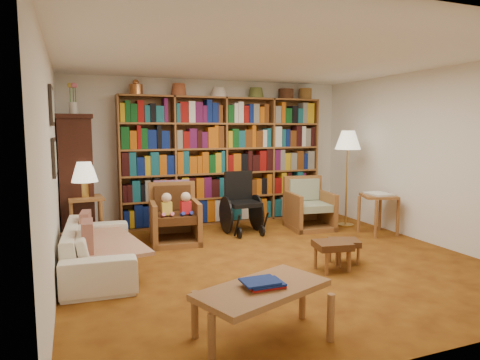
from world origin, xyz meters
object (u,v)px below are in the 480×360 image
side_table_papers (379,202)px  footstool_b (344,244)px  coffee_table (262,293)px  armchair_sage (307,208)px  floor_lamp (348,144)px  wheelchair (242,205)px  armchair_leather (174,217)px  footstool_a (332,247)px  sofa (99,247)px  side_table_lamp (86,209)px

side_table_papers → footstool_b: (-1.37, -1.05, -0.27)m
side_table_papers → coffee_table: (-3.11, -2.43, -0.13)m
armchair_sage → floor_lamp: 1.28m
wheelchair → side_table_papers: 2.16m
armchair_leather → footstool_b: bearing=-46.0°
wheelchair → floor_lamp: size_ratio=0.60×
floor_lamp → coffee_table: size_ratio=1.37×
footstool_b → coffee_table: size_ratio=0.37×
footstool_a → coffee_table: bearing=-140.2°
armchair_leather → side_table_papers: 3.19m
armchair_leather → coffee_table: size_ratio=0.75×
footstool_b → sofa: bearing=163.7°
sofa → coffee_table: (1.09, -2.21, 0.10)m
armchair_sage → side_table_papers: (0.81, -0.80, 0.19)m
footstool_b → footstool_a: bearing=-149.2°
wheelchair → footstool_a: size_ratio=2.12×
side_table_lamp → armchair_sage: (3.49, -0.19, -0.20)m
wheelchair → footstool_a: wheelchair is taller
side_table_lamp → floor_lamp: (4.17, -0.32, 0.87)m
armchair_leather → sofa: bearing=-138.9°
wheelchair → floor_lamp: (1.82, -0.26, 0.96)m
armchair_leather → floor_lamp: size_ratio=0.54×
side_table_papers → side_table_lamp: bearing=167.0°
coffee_table → side_table_lamp: bearing=109.2°
footstool_a → floor_lamp: bearing=51.1°
wheelchair → footstool_a: (0.29, -2.15, -0.16)m
sofa → armchair_leather: armchair_leather is taller
side_table_lamp → footstool_a: side_table_lamp is taller
side_table_lamp → side_table_papers: side_table_lamp is taller
footstool_a → side_table_papers: bearing=36.4°
armchair_leather → wheelchair: 1.17m
armchair_leather → armchair_sage: bearing=1.7°
sofa → side_table_lamp: (-0.10, 1.22, 0.25)m
side_table_lamp → floor_lamp: 4.27m
sofa → coffee_table: 2.47m
floor_lamp → side_table_lamp: bearing=175.6°
armchair_leather → wheelchair: bearing=9.8°
footstool_a → footstool_b: footstool_a is taller
coffee_table → armchair_leather: bearing=89.8°
sofa → side_table_papers: size_ratio=2.89×
side_table_lamp → footstool_a: 3.46m
sofa → footstool_a: bearing=-107.7°
armchair_leather → side_table_papers: size_ratio=1.34×
armchair_leather → side_table_papers: (3.10, -0.73, 0.15)m
sofa → coffee_table: sofa is taller
armchair_leather → side_table_lamp: bearing=168.0°
wheelchair → coffee_table: 3.56m
side_table_papers → armchair_leather: bearing=166.7°
wheelchair → floor_lamp: 2.07m
wheelchair → side_table_papers: size_ratio=1.48×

